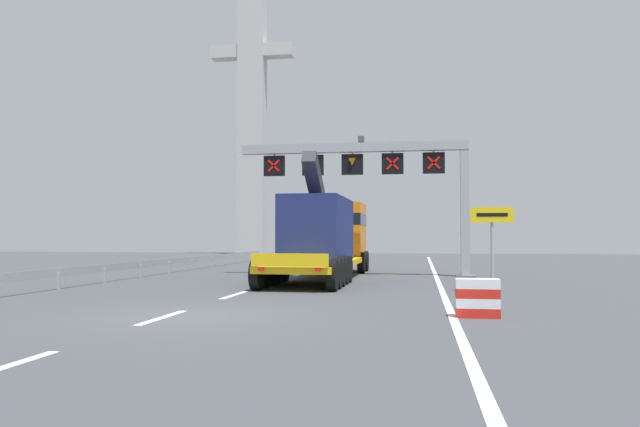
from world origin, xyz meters
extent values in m
plane|color=#424449|center=(0.00, 0.00, 0.00)|extent=(112.00, 112.00, 0.00)
cube|color=silver|center=(-0.46, -6.00, 0.01)|extent=(0.20, 2.60, 0.01)
cube|color=silver|center=(-0.46, -0.44, 0.01)|extent=(0.20, 2.60, 0.01)
cube|color=silver|center=(-0.46, 5.13, 0.01)|extent=(0.20, 2.60, 0.01)
cube|color=silver|center=(-0.46, 10.69, 0.01)|extent=(0.20, 2.60, 0.01)
cube|color=silver|center=(-0.46, 16.25, 0.01)|extent=(0.20, 2.60, 0.01)
cube|color=silver|center=(-0.46, 21.82, 0.01)|extent=(0.20, 2.60, 0.01)
cube|color=silver|center=(-0.46, 27.38, 0.01)|extent=(0.20, 2.60, 0.01)
cube|color=silver|center=(-0.46, 32.94, 0.01)|extent=(0.20, 2.60, 0.01)
cube|color=silver|center=(-0.46, 38.51, 0.01)|extent=(0.20, 2.60, 0.01)
cube|color=silver|center=(-0.46, 44.07, 0.01)|extent=(0.20, 2.60, 0.01)
cube|color=silver|center=(-0.46, 49.63, 0.01)|extent=(0.20, 2.60, 0.01)
cube|color=silver|center=(6.20, 12.00, 0.01)|extent=(0.20, 63.00, 0.01)
cube|color=#9EA0A5|center=(7.55, 15.58, 3.23)|extent=(0.40, 0.40, 6.46)
cube|color=slate|center=(7.55, 15.58, 0.04)|extent=(0.90, 0.90, 0.08)
cube|color=#9EA0A5|center=(2.24, 15.58, 6.21)|extent=(11.04, 0.44, 0.44)
cube|color=#4C4C51|center=(2.67, 15.58, 6.61)|extent=(0.28, 0.40, 0.28)
cube|color=black|center=(6.13, 15.58, 5.39)|extent=(1.03, 0.24, 1.00)
cube|color=#9EA0A5|center=(6.13, 15.58, 5.94)|extent=(0.08, 0.08, 0.16)
cube|color=red|center=(6.13, 15.45, 5.39)|extent=(0.63, 0.02, 0.63)
cube|color=red|center=(6.13, 15.45, 5.39)|extent=(0.63, 0.02, 0.63)
cube|color=black|center=(4.18, 15.58, 5.39)|extent=(1.03, 0.24, 1.00)
cube|color=#9EA0A5|center=(4.18, 15.58, 5.94)|extent=(0.08, 0.08, 0.16)
cube|color=red|center=(4.18, 15.45, 5.39)|extent=(0.63, 0.02, 0.63)
cube|color=red|center=(4.18, 15.45, 5.39)|extent=(0.63, 0.02, 0.63)
cube|color=black|center=(2.24, 15.58, 5.39)|extent=(1.03, 0.24, 1.00)
cube|color=#9EA0A5|center=(2.24, 15.58, 5.94)|extent=(0.08, 0.08, 0.16)
cone|color=orange|center=(2.24, 15.45, 5.49)|extent=(0.37, 0.37, 0.35)
cube|color=black|center=(0.29, 15.58, 5.39)|extent=(1.03, 0.24, 1.00)
cube|color=#9EA0A5|center=(0.29, 15.58, 5.94)|extent=(0.08, 0.08, 0.16)
cone|color=red|center=(0.29, 15.45, 5.21)|extent=(0.66, 0.02, 0.66)
cube|color=black|center=(-1.65, 15.58, 5.39)|extent=(1.03, 0.24, 1.00)
cube|color=#9EA0A5|center=(-1.65, 15.58, 5.94)|extent=(0.08, 0.08, 0.16)
cube|color=red|center=(-1.65, 15.45, 5.39)|extent=(0.63, 0.02, 0.63)
cube|color=red|center=(-1.65, 15.45, 5.39)|extent=(0.63, 0.02, 0.63)
cube|color=yellow|center=(1.15, 11.53, 0.73)|extent=(2.86, 10.42, 0.24)
cube|color=yellow|center=(1.12, 6.25, 1.10)|extent=(2.66, 0.10, 0.44)
cylinder|color=black|center=(-0.22, 7.03, 0.55)|extent=(0.33, 1.10, 1.10)
cylinder|color=black|center=(2.48, 7.02, 0.55)|extent=(0.33, 1.10, 1.10)
cylinder|color=black|center=(-0.22, 8.08, 0.55)|extent=(0.33, 1.10, 1.10)
cylinder|color=black|center=(2.48, 8.07, 0.55)|extent=(0.33, 1.10, 1.10)
cylinder|color=black|center=(-0.21, 9.13, 0.55)|extent=(0.33, 1.10, 1.10)
cylinder|color=black|center=(2.49, 9.12, 0.55)|extent=(0.33, 1.10, 1.10)
cylinder|color=black|center=(-0.20, 10.18, 0.55)|extent=(0.33, 1.10, 1.10)
cylinder|color=black|center=(2.50, 10.17, 0.55)|extent=(0.33, 1.10, 1.10)
cylinder|color=black|center=(-0.20, 11.23, 0.55)|extent=(0.33, 1.10, 1.10)
cylinder|color=black|center=(2.50, 11.22, 0.55)|extent=(0.33, 1.10, 1.10)
cube|color=orange|center=(1.20, 18.63, 2.10)|extent=(2.60, 3.22, 3.10)
cube|color=black|center=(1.20, 18.63, 2.80)|extent=(2.62, 3.24, 0.60)
cylinder|color=black|center=(-0.09, 19.51, 0.55)|extent=(0.35, 1.10, 1.10)
cylinder|color=black|center=(2.49, 19.50, 0.55)|extent=(0.35, 1.10, 1.10)
cylinder|color=black|center=(-0.10, 17.51, 0.55)|extent=(0.35, 1.10, 1.10)
cylinder|color=black|center=(2.48, 17.50, 0.55)|extent=(0.35, 1.10, 1.10)
cube|color=navy|center=(1.16, 11.93, 2.20)|extent=(2.41, 5.73, 2.70)
cube|color=#2D2D33|center=(1.15, 11.07, 4.15)|extent=(0.58, 2.95, 2.29)
cube|color=red|center=(0.14, 6.21, 0.80)|extent=(0.20, 0.06, 0.12)
cube|color=red|center=(2.10, 6.20, 0.80)|extent=(0.20, 0.06, 0.12)
cylinder|color=#9EA0A5|center=(7.88, 7.58, 1.45)|extent=(0.10, 0.10, 2.89)
cube|color=yellow|center=(7.88, 7.52, 2.63)|extent=(1.43, 0.06, 0.52)
cube|color=black|center=(7.88, 7.48, 2.63)|extent=(1.03, 0.01, 0.12)
cube|color=red|center=(6.78, 0.83, 0.11)|extent=(1.01, 0.52, 0.23)
cube|color=white|center=(6.78, 0.83, 0.34)|extent=(1.01, 0.52, 0.22)
cube|color=red|center=(6.78, 0.83, 0.56)|extent=(1.01, 0.52, 0.23)
cube|color=white|center=(6.78, 0.83, 0.79)|extent=(1.01, 0.52, 0.23)
cube|color=#999EA3|center=(-7.30, 15.90, 0.60)|extent=(0.04, 35.80, 0.32)
cube|color=#999EA3|center=(-7.24, 6.14, 0.30)|extent=(0.10, 0.10, 0.60)
cube|color=#999EA3|center=(-7.24, 9.39, 0.30)|extent=(0.10, 0.10, 0.60)
cube|color=#999EA3|center=(-7.24, 12.64, 0.30)|extent=(0.10, 0.10, 0.60)
cube|color=#999EA3|center=(-7.24, 15.90, 0.30)|extent=(0.10, 0.10, 0.60)
cube|color=#999EA3|center=(-7.24, 19.15, 0.30)|extent=(0.10, 0.10, 0.60)
cube|color=#999EA3|center=(-7.24, 22.41, 0.30)|extent=(0.10, 0.10, 0.60)
cube|color=#999EA3|center=(-7.24, 25.66, 0.30)|extent=(0.10, 0.10, 0.60)
cube|color=#999EA3|center=(-7.24, 28.92, 0.30)|extent=(0.10, 0.10, 0.60)
cube|color=#999EA3|center=(-7.24, 32.17, 0.30)|extent=(0.10, 0.10, 0.60)
cube|color=#B7B7B2|center=(-12.35, 49.72, 17.67)|extent=(2.80, 2.00, 35.34)
cube|color=#B7B7B2|center=(-12.35, 49.72, 21.91)|extent=(9.00, 1.60, 1.40)
camera|label=1|loc=(5.46, -13.98, 1.89)|focal=34.48mm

